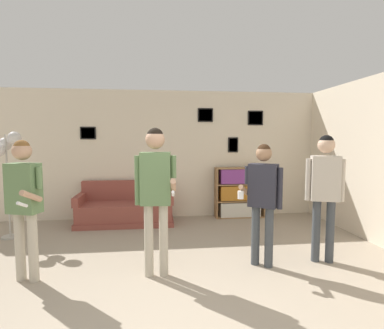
{
  "coord_description": "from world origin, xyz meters",
  "views": [
    {
      "loc": [
        -0.26,
        -2.39,
        1.68
      ],
      "look_at": [
        0.24,
        2.0,
        1.3
      ],
      "focal_mm": 28.0,
      "sensor_mm": 36.0,
      "label": 1
    }
  ],
  "objects_px": {
    "floor_lamp": "(6,153)",
    "person_player_foreground_center": "(156,185)",
    "bookshelf": "(240,192)",
    "couch": "(126,209)",
    "person_player_foreground_left": "(24,195)",
    "person_watcher_holding_cup": "(263,192)",
    "person_spectator_near_bookshelf": "(325,184)"
  },
  "relations": [
    {
      "from": "floor_lamp",
      "to": "person_player_foreground_center",
      "type": "xyz_separation_m",
      "value": [
        2.48,
        -1.73,
        -0.32
      ]
    },
    {
      "from": "bookshelf",
      "to": "person_player_foreground_left",
      "type": "distance_m",
      "value": 4.21
    },
    {
      "from": "floor_lamp",
      "to": "person_watcher_holding_cup",
      "type": "relative_size",
      "value": 1.12
    },
    {
      "from": "floor_lamp",
      "to": "person_player_foreground_left",
      "type": "height_order",
      "value": "floor_lamp"
    },
    {
      "from": "person_player_foreground_left",
      "to": "couch",
      "type": "bearing_deg",
      "value": 69.0
    },
    {
      "from": "bookshelf",
      "to": "person_watcher_holding_cup",
      "type": "distance_m",
      "value": 2.55
    },
    {
      "from": "person_spectator_near_bookshelf",
      "to": "person_player_foreground_left",
      "type": "bearing_deg",
      "value": -178.05
    },
    {
      "from": "couch",
      "to": "person_watcher_holding_cup",
      "type": "height_order",
      "value": "person_watcher_holding_cup"
    },
    {
      "from": "couch",
      "to": "bookshelf",
      "type": "xyz_separation_m",
      "value": [
        2.39,
        0.2,
        0.26
      ]
    },
    {
      "from": "floor_lamp",
      "to": "person_player_foreground_left",
      "type": "relative_size",
      "value": 1.08
    },
    {
      "from": "person_spectator_near_bookshelf",
      "to": "person_watcher_holding_cup",
      "type": "bearing_deg",
      "value": -177.93
    },
    {
      "from": "person_player_foreground_left",
      "to": "person_player_foreground_center",
      "type": "bearing_deg",
      "value": -1.62
    },
    {
      "from": "person_player_foreground_center",
      "to": "person_watcher_holding_cup",
      "type": "bearing_deg",
      "value": 5.77
    },
    {
      "from": "bookshelf",
      "to": "person_player_foreground_left",
      "type": "bearing_deg",
      "value": -142.05
    },
    {
      "from": "bookshelf",
      "to": "person_spectator_near_bookshelf",
      "type": "distance_m",
      "value": 2.55
    },
    {
      "from": "bookshelf",
      "to": "floor_lamp",
      "type": "relative_size",
      "value": 0.6
    },
    {
      "from": "floor_lamp",
      "to": "person_spectator_near_bookshelf",
      "type": "relative_size",
      "value": 1.04
    },
    {
      "from": "person_player_foreground_left",
      "to": "person_player_foreground_center",
      "type": "relative_size",
      "value": 0.92
    },
    {
      "from": "bookshelf",
      "to": "person_player_foreground_center",
      "type": "relative_size",
      "value": 0.59
    },
    {
      "from": "couch",
      "to": "floor_lamp",
      "type": "bearing_deg",
      "value": -159.87
    },
    {
      "from": "person_player_foreground_left",
      "to": "person_watcher_holding_cup",
      "type": "relative_size",
      "value": 1.03
    },
    {
      "from": "bookshelf",
      "to": "person_player_foreground_left",
      "type": "relative_size",
      "value": 0.64
    },
    {
      "from": "person_watcher_holding_cup",
      "to": "person_player_foreground_left",
      "type": "bearing_deg",
      "value": -178.08
    },
    {
      "from": "bookshelf",
      "to": "person_player_foreground_center",
      "type": "xyz_separation_m",
      "value": [
        -1.78,
        -2.62,
        0.6
      ]
    },
    {
      "from": "person_spectator_near_bookshelf",
      "to": "person_player_foreground_center",
      "type": "bearing_deg",
      "value": -175.66
    },
    {
      "from": "couch",
      "to": "person_spectator_near_bookshelf",
      "type": "bearing_deg",
      "value": -37.94
    },
    {
      "from": "person_player_foreground_left",
      "to": "person_spectator_near_bookshelf",
      "type": "bearing_deg",
      "value": 1.95
    },
    {
      "from": "floor_lamp",
      "to": "person_player_foreground_left",
      "type": "bearing_deg",
      "value": -60.22
    },
    {
      "from": "person_player_foreground_left",
      "to": "person_spectator_near_bookshelf",
      "type": "relative_size",
      "value": 0.96
    },
    {
      "from": "couch",
      "to": "person_watcher_holding_cup",
      "type": "bearing_deg",
      "value": -48.63
    },
    {
      "from": "couch",
      "to": "floor_lamp",
      "type": "distance_m",
      "value": 2.32
    },
    {
      "from": "couch",
      "to": "person_watcher_holding_cup",
      "type": "relative_size",
      "value": 1.16
    }
  ]
}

